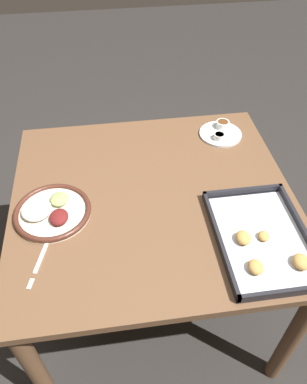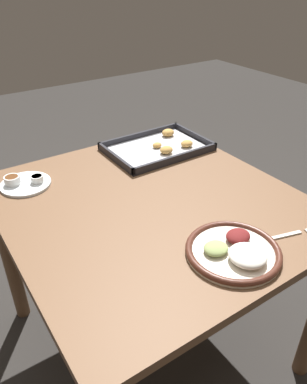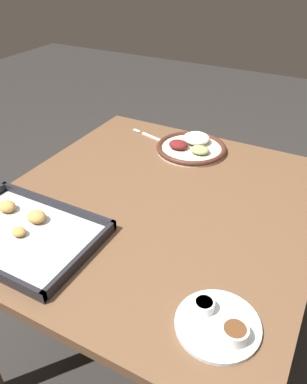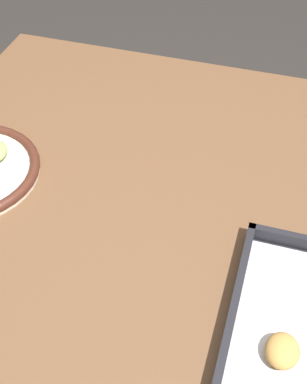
% 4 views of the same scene
% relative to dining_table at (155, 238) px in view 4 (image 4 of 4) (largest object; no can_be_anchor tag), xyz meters
% --- Properties ---
extents(ground_plane, '(8.00, 8.00, 0.00)m').
position_rel_dining_table_xyz_m(ground_plane, '(0.00, 0.00, -0.62)').
color(ground_plane, '#282623').
extents(dining_table, '(0.95, 1.02, 0.73)m').
position_rel_dining_table_xyz_m(dining_table, '(0.00, 0.00, 0.00)').
color(dining_table, brown).
rests_on(dining_table, ground_plane).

